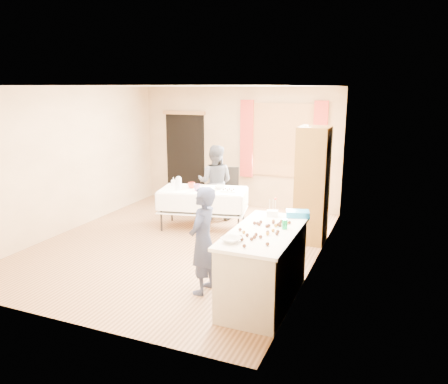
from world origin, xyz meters
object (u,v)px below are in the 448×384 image
at_px(chair, 229,201).
at_px(girl, 203,240).
at_px(cabinet, 312,185).
at_px(counter, 264,266).
at_px(party_table, 203,205).
at_px(woman, 215,182).

relative_size(chair, girl, 0.70).
distance_m(cabinet, counter, 2.43).
bearing_deg(party_table, girl, -77.13).
bearing_deg(girl, cabinet, 160.44).
relative_size(counter, girl, 1.16).
xyz_separation_m(party_table, girl, (1.11, -2.39, 0.25)).
relative_size(cabinet, chair, 2.00).
distance_m(cabinet, party_table, 2.07).
relative_size(cabinet, woman, 1.32).
bearing_deg(woman, girl, 101.30).
relative_size(party_table, chair, 1.76).
bearing_deg(counter, woman, 123.16).
height_order(counter, chair, chair).
xyz_separation_m(counter, girl, (-0.79, -0.07, 0.24)).
xyz_separation_m(counter, chair, (-1.78, 3.30, -0.16)).
relative_size(cabinet, girl, 1.41).
height_order(cabinet, counter, cabinet).
bearing_deg(chair, counter, -82.58).
bearing_deg(cabinet, woman, 163.59).
distance_m(party_table, chair, 1.01).
relative_size(counter, woman, 1.09).
bearing_deg(chair, party_table, -118.03).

